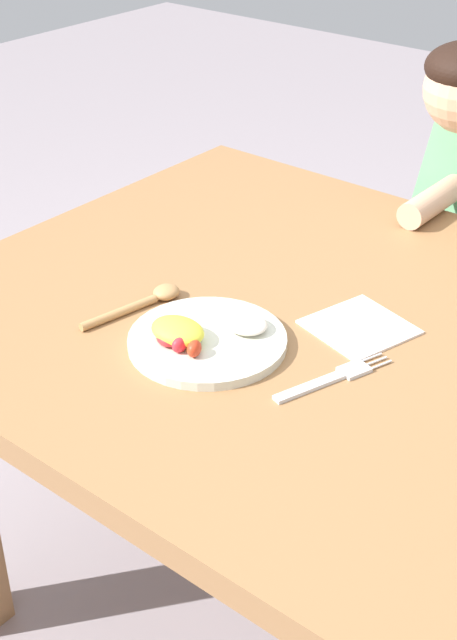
% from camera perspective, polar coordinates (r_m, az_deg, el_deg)
% --- Properties ---
extents(ground_plane, '(8.00, 8.00, 0.00)m').
position_cam_1_polar(ground_plane, '(1.88, 3.53, -18.29)').
color(ground_plane, gray).
extents(dining_table, '(1.14, 0.99, 0.71)m').
position_cam_1_polar(dining_table, '(1.47, 4.28, -3.13)').
color(dining_table, '#94683F').
rests_on(dining_table, ground_plane).
extents(plate, '(0.24, 0.24, 0.05)m').
position_cam_1_polar(plate, '(1.32, -1.55, -1.17)').
color(plate, silver).
rests_on(plate, dining_table).
extents(fork, '(0.08, 0.19, 0.01)m').
position_cam_1_polar(fork, '(1.26, 6.61, -3.75)').
color(fork, silver).
rests_on(fork, dining_table).
extents(spoon, '(0.06, 0.19, 0.02)m').
position_cam_1_polar(spoon, '(1.43, -5.22, 1.27)').
color(spoon, tan).
rests_on(spoon, dining_table).
extents(napkin, '(0.17, 0.17, 0.00)m').
position_cam_1_polar(napkin, '(1.38, 8.39, -0.45)').
color(napkin, white).
rests_on(napkin, dining_table).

